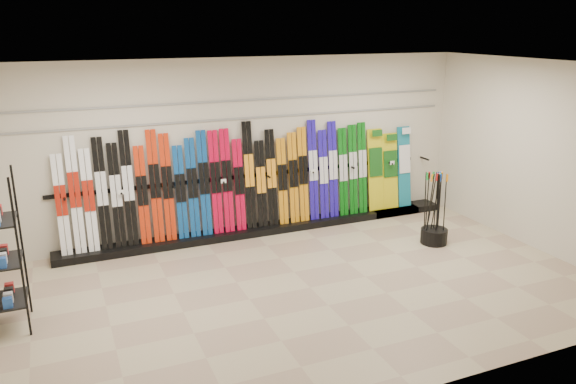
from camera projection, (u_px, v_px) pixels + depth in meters
name	position (u px, v px, depth m)	size (l,w,h in m)	color
floor	(310.00, 288.00, 7.78)	(8.00, 8.00, 0.00)	tan
back_wall	(249.00, 147.00, 9.56)	(8.00, 8.00, 0.00)	beige
right_wall	(540.00, 157.00, 8.85)	(5.00, 5.00, 0.00)	beige
ceiling	(313.00, 67.00, 6.92)	(8.00, 8.00, 0.00)	silver
ski_rack_base	(267.00, 229.00, 9.86)	(8.00, 0.40, 0.12)	black
skis	(227.00, 183.00, 9.40)	(5.38, 0.24, 1.84)	white
snowboards	(389.00, 169.00, 10.64)	(0.93, 0.24, 1.53)	gold
accessory_rack	(2.00, 253.00, 6.52)	(0.40, 0.60, 1.92)	black
pole_bin	(434.00, 236.00, 9.33)	(0.44, 0.44, 0.25)	black
ski_poles	(435.00, 208.00, 9.24)	(0.37, 0.34, 1.18)	black
slatwall_rail_0	(249.00, 118.00, 9.40)	(7.60, 0.02, 0.03)	gray
slatwall_rail_1	(248.00, 100.00, 9.31)	(7.60, 0.02, 0.03)	gray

